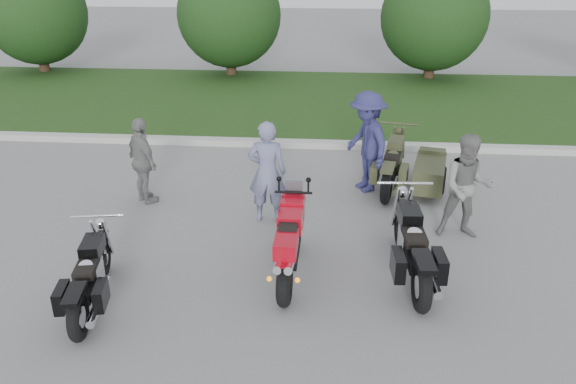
# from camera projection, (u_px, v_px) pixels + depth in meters

# --- Properties ---
(ground) EXTENTS (80.00, 80.00, 0.00)m
(ground) POSITION_uv_depth(u_px,v_px,m) (275.00, 287.00, 7.74)
(ground) COLOR gray
(ground) RESTS_ON ground
(curb) EXTENTS (60.00, 0.30, 0.15)m
(curb) POSITION_uv_depth(u_px,v_px,m) (302.00, 144.00, 13.20)
(curb) COLOR #B9B7AE
(curb) RESTS_ON ground
(grass_strip) EXTENTS (60.00, 8.00, 0.14)m
(grass_strip) POSITION_uv_depth(u_px,v_px,m) (310.00, 101.00, 17.00)
(grass_strip) COLOR #32521C
(grass_strip) RESTS_ON ground
(tree_far_left) EXTENTS (3.60, 3.60, 4.00)m
(tree_far_left) POSITION_uv_depth(u_px,v_px,m) (35.00, 13.00, 19.98)
(tree_far_left) COLOR #3F2B1C
(tree_far_left) RESTS_ON ground
(tree_mid_left) EXTENTS (3.60, 3.60, 4.00)m
(tree_mid_left) POSITION_uv_depth(u_px,v_px,m) (229.00, 15.00, 19.45)
(tree_mid_left) COLOR #3F2B1C
(tree_mid_left) RESTS_ON ground
(tree_mid_right) EXTENTS (3.60, 3.60, 4.00)m
(tree_mid_right) POSITION_uv_depth(u_px,v_px,m) (434.00, 17.00, 18.91)
(tree_mid_right) COLOR #3F2B1C
(tree_mid_right) RESTS_ON ground
(sportbike_red) EXTENTS (0.34, 2.03, 0.96)m
(sportbike_red) POSITION_uv_depth(u_px,v_px,m) (289.00, 242.00, 7.76)
(sportbike_red) COLOR black
(sportbike_red) RESTS_ON ground
(cruiser_left) EXTENTS (0.58, 2.03, 0.79)m
(cruiser_left) POSITION_uv_depth(u_px,v_px,m) (90.00, 280.00, 7.16)
(cruiser_left) COLOR black
(cruiser_left) RESTS_ON ground
(cruiser_right) EXTENTS (0.46, 2.38, 0.91)m
(cruiser_right) POSITION_uv_depth(u_px,v_px,m) (413.00, 249.00, 7.76)
(cruiser_right) COLOR black
(cruiser_right) RESTS_ON ground
(cruiser_sidecar) EXTENTS (1.41, 2.29, 0.89)m
(cruiser_sidecar) POSITION_uv_depth(u_px,v_px,m) (414.00, 171.00, 10.66)
(cruiser_sidecar) COLOR black
(cruiser_sidecar) RESTS_ON ground
(person_stripe) EXTENTS (0.65, 0.43, 1.76)m
(person_stripe) POSITION_uv_depth(u_px,v_px,m) (267.00, 172.00, 9.31)
(person_stripe) COLOR slate
(person_stripe) RESTS_ON ground
(person_grey) EXTENTS (0.86, 0.68, 1.71)m
(person_grey) POSITION_uv_depth(u_px,v_px,m) (467.00, 187.00, 8.80)
(person_grey) COLOR gray
(person_grey) RESTS_ON ground
(person_denim) EXTENTS (1.19, 1.43, 1.92)m
(person_denim) POSITION_uv_depth(u_px,v_px,m) (367.00, 142.00, 10.52)
(person_denim) COLOR navy
(person_denim) RESTS_ON ground
(person_back) EXTENTS (0.93, 0.94, 1.59)m
(person_back) POSITION_uv_depth(u_px,v_px,m) (143.00, 161.00, 10.05)
(person_back) COLOR gray
(person_back) RESTS_ON ground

